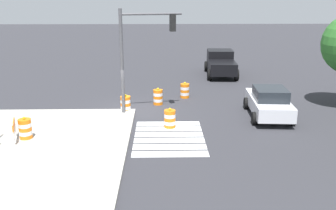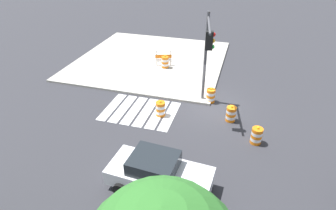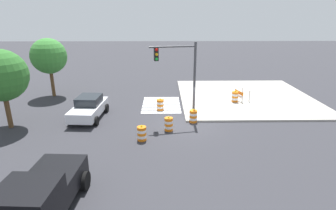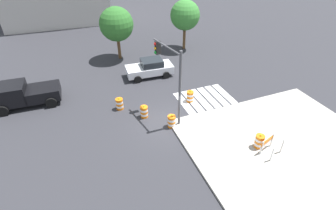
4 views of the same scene
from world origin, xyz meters
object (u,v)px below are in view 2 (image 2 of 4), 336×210
object	(u,v)px
sports_car	(158,173)
construction_barricade	(163,58)
traffic_barrel_median_near	(161,109)
traffic_light_pole	(207,49)
traffic_barrel_near_corner	(211,96)
traffic_barrel_on_sidewalk	(165,62)
traffic_barrel_median_far	(231,114)
traffic_barrel_crosswalk_end	(257,136)

from	to	relation	value
sports_car	construction_barricade	distance (m)	12.83
traffic_barrel_median_near	construction_barricade	distance (m)	7.29
traffic_light_pole	traffic_barrel_near_corner	bearing A→B (deg)	-106.45
traffic_barrel_on_sidewalk	traffic_light_pole	xyz separation A→B (m)	(-3.95, 5.13, 3.31)
traffic_barrel_median_far	traffic_light_pole	distance (m)	3.95
traffic_barrel_crosswalk_end	traffic_barrel_median_near	distance (m)	5.59
sports_car	traffic_barrel_near_corner	size ratio (longest dim) A/B	4.33
traffic_barrel_crosswalk_end	construction_barricade	distance (m)	11.01
traffic_barrel_crosswalk_end	traffic_light_pole	world-z (taller)	traffic_light_pole
traffic_barrel_near_corner	traffic_light_pole	world-z (taller)	traffic_light_pole
traffic_barrel_crosswalk_end	traffic_barrel_on_sidewalk	size ratio (longest dim) A/B	1.00
traffic_barrel_median_far	sports_car	bearing A→B (deg)	67.44
sports_car	traffic_barrel_median_near	size ratio (longest dim) A/B	4.33
sports_car	traffic_barrel_crosswalk_end	world-z (taller)	sports_car
traffic_light_pole	traffic_barrel_crosswalk_end	bearing A→B (deg)	142.75
construction_barricade	traffic_light_pole	bearing A→B (deg)	126.80
sports_car	traffic_barrel_median_far	bearing A→B (deg)	-112.56
traffic_barrel_near_corner	traffic_barrel_median_near	size ratio (longest dim) A/B	1.00
traffic_barrel_near_corner	traffic_barrel_crosswalk_end	world-z (taller)	same
sports_car	traffic_barrel_near_corner	distance (m)	7.79
traffic_barrel_median_far	traffic_barrel_on_sidewalk	bearing A→B (deg)	-45.87
traffic_barrel_crosswalk_end	construction_barricade	world-z (taller)	construction_barricade
traffic_barrel_crosswalk_end	traffic_barrel_median_near	bearing A→B (deg)	-11.16
traffic_barrel_median_near	construction_barricade	world-z (taller)	construction_barricade
sports_car	traffic_barrel_near_corner	bearing A→B (deg)	-97.49
traffic_barrel_near_corner	traffic_barrel_on_sidewalk	bearing A→B (deg)	-43.79
traffic_barrel_crosswalk_end	traffic_barrel_median_far	world-z (taller)	same
traffic_barrel_near_corner	traffic_light_pole	size ratio (longest dim) A/B	0.19
sports_car	traffic_barrel_on_sidewalk	world-z (taller)	sports_car
traffic_barrel_near_corner	traffic_barrel_crosswalk_end	xyz separation A→B (m)	(-2.89, 3.48, 0.00)
traffic_barrel_near_corner	traffic_barrel_median_far	size ratio (longest dim) A/B	1.00
traffic_barrel_near_corner	traffic_light_pole	bearing A→B (deg)	73.55
traffic_barrel_on_sidewalk	traffic_barrel_near_corner	bearing A→B (deg)	136.21
traffic_barrel_near_corner	traffic_barrel_median_near	xyz separation A→B (m)	(2.60, 2.40, 0.00)
traffic_barrel_near_corner	construction_barricade	distance (m)	6.49
traffic_light_pole	traffic_barrel_median_near	bearing A→B (deg)	30.51
traffic_barrel_crosswalk_end	traffic_light_pole	size ratio (longest dim) A/B	0.19
traffic_barrel_on_sidewalk	traffic_light_pole	size ratio (longest dim) A/B	0.19
traffic_barrel_median_far	traffic_barrel_on_sidewalk	distance (m)	8.19
traffic_barrel_median_far	traffic_barrel_near_corner	bearing A→B (deg)	-51.19
traffic_barrel_near_corner	traffic_barrel_median_near	bearing A→B (deg)	42.70
sports_car	traffic_barrel_median_far	world-z (taller)	sports_car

